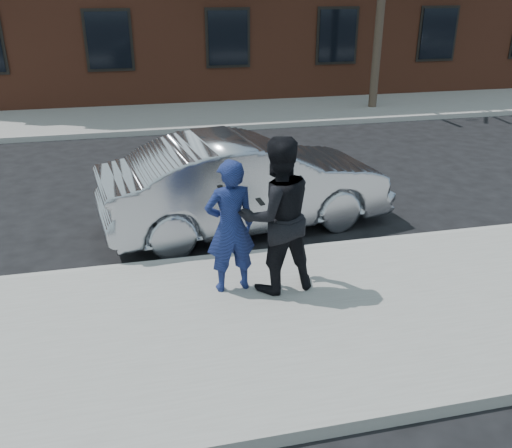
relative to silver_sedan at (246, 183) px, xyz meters
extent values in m
plane|color=black|center=(1.45, -2.80, -0.78)|extent=(100.00, 100.00, 0.00)
cube|color=gray|center=(1.45, -3.05, -0.71)|extent=(50.00, 3.50, 0.15)
cube|color=#999691|center=(1.45, -1.25, -0.71)|extent=(50.00, 0.10, 0.15)
cube|color=gray|center=(1.45, 8.45, -0.71)|extent=(50.00, 3.50, 0.15)
cube|color=#999691|center=(1.45, 6.65, -0.71)|extent=(50.00, 0.10, 0.15)
cube|color=black|center=(5.35, 10.14, 1.42)|extent=(1.30, 0.06, 1.70)
cylinder|color=#372920|center=(5.95, 8.20, 1.47)|extent=(0.26, 0.26, 4.20)
imported|color=#999BA3|center=(0.00, 0.00, 0.00)|extent=(4.95, 2.34, 1.57)
imported|color=navy|center=(-0.67, -2.22, 0.24)|extent=(0.67, 0.48, 1.75)
cube|color=black|center=(-0.74, -2.00, 0.66)|extent=(0.08, 0.13, 0.08)
imported|color=black|center=(-0.10, -2.32, 0.37)|extent=(1.08, 0.89, 2.02)
cube|color=black|center=(-0.27, -2.16, 0.52)|extent=(0.11, 0.15, 0.06)
camera|label=1|loc=(-1.73, -8.27, 2.98)|focal=38.00mm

